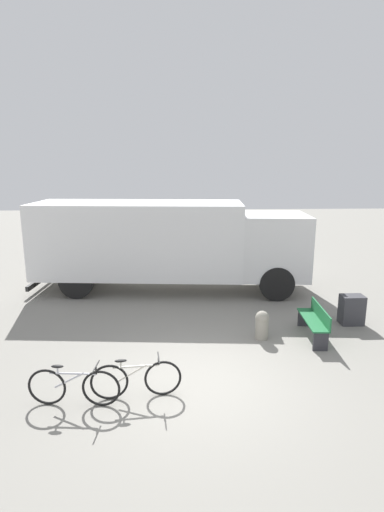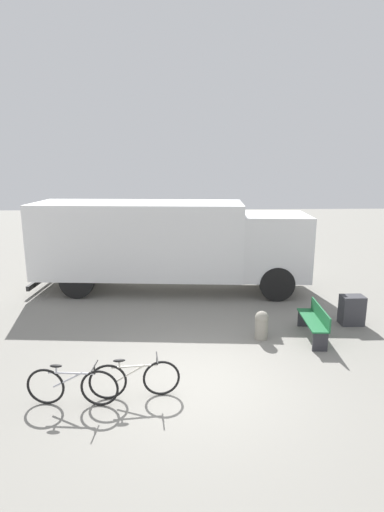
{
  "view_description": "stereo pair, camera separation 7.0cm",
  "coord_description": "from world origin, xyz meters",
  "px_view_note": "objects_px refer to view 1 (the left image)",
  "views": [
    {
      "loc": [
        -0.42,
        -7.01,
        4.2
      ],
      "look_at": [
        0.1,
        4.0,
        1.63
      ],
      "focal_mm": 28.0,
      "sensor_mm": 36.0,
      "label": 1
    },
    {
      "loc": [
        -0.35,
        -7.01,
        4.2
      ],
      "look_at": [
        0.1,
        4.0,
        1.63
      ],
      "focal_mm": 28.0,
      "sensor_mm": 36.0,
      "label": 2
    }
  ],
  "objects_px": {
    "bicycle_middle": "(136,379)",
    "bicycle_near": "(74,387)",
    "utility_box": "(352,310)",
    "delivery_truck": "(166,241)",
    "bollard_near_bench": "(262,324)",
    "park_bench": "(315,320)"
  },
  "relations": [
    {
      "from": "bicycle_middle",
      "to": "bicycle_near",
      "type": "bearing_deg",
      "value": -174.93
    },
    {
      "from": "bicycle_near",
      "to": "delivery_truck",
      "type": "bearing_deg",
      "value": 82.26
    },
    {
      "from": "delivery_truck",
      "to": "utility_box",
      "type": "height_order",
      "value": "delivery_truck"
    },
    {
      "from": "utility_box",
      "to": "delivery_truck",
      "type": "bearing_deg",
      "value": 146.81
    },
    {
      "from": "bicycle_near",
      "to": "bicycle_middle",
      "type": "distance_m",
      "value": 1.09
    },
    {
      "from": "bollard_near_bench",
      "to": "utility_box",
      "type": "xyz_separation_m",
      "value": [
        2.59,
        0.81,
        0.01
      ]
    },
    {
      "from": "delivery_truck",
      "to": "bollard_near_bench",
      "type": "xyz_separation_m",
      "value": [
        2.37,
        -4.05,
        -1.3
      ]
    },
    {
      "from": "delivery_truck",
      "to": "bicycle_middle",
      "type": "bearing_deg",
      "value": -89.47
    },
    {
      "from": "park_bench",
      "to": "bicycle_near",
      "type": "height_order",
      "value": "park_bench"
    },
    {
      "from": "delivery_truck",
      "to": "bicycle_near",
      "type": "relative_size",
      "value": 5.53
    },
    {
      "from": "delivery_truck",
      "to": "bicycle_near",
      "type": "height_order",
      "value": "delivery_truck"
    },
    {
      "from": "bicycle_middle",
      "to": "bollard_near_bench",
      "type": "relative_size",
      "value": 2.32
    },
    {
      "from": "park_bench",
      "to": "utility_box",
      "type": "relative_size",
      "value": 1.98
    },
    {
      "from": "delivery_truck",
      "to": "bicycle_middle",
      "type": "distance_m",
      "value": 6.59
    },
    {
      "from": "bicycle_near",
      "to": "park_bench",
      "type": "bearing_deg",
      "value": 31.64
    },
    {
      "from": "bollard_near_bench",
      "to": "utility_box",
      "type": "distance_m",
      "value": 2.71
    },
    {
      "from": "delivery_truck",
      "to": "park_bench",
      "type": "bearing_deg",
      "value": -43.09
    },
    {
      "from": "delivery_truck",
      "to": "utility_box",
      "type": "xyz_separation_m",
      "value": [
        4.96,
        -3.25,
        -1.28
      ]
    },
    {
      "from": "delivery_truck",
      "to": "park_bench",
      "type": "xyz_separation_m",
      "value": [
        3.68,
        -4.06,
        -1.22
      ]
    },
    {
      "from": "park_bench",
      "to": "delivery_truck",
      "type": "bearing_deg",
      "value": 46.03
    },
    {
      "from": "delivery_truck",
      "to": "bicycle_near",
      "type": "distance_m",
      "value": 6.94
    },
    {
      "from": "delivery_truck",
      "to": "bicycle_near",
      "type": "bearing_deg",
      "value": -98.41
    }
  ]
}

